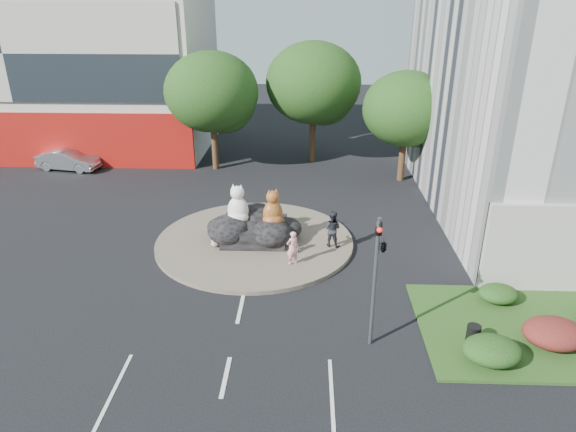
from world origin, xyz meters
name	(u,v)px	position (x,y,z in m)	size (l,w,h in m)	color
ground	(226,377)	(0.00, 0.00, 0.00)	(120.00, 120.00, 0.00)	black
roundabout_island	(255,241)	(0.00, 10.00, 0.10)	(10.00, 10.00, 0.20)	brown
rock_plinth	(254,231)	(0.00, 10.00, 0.65)	(3.20, 2.60, 0.90)	black
shophouse_block	(49,69)	(-18.00, 27.91, 6.18)	(25.20, 12.30, 17.40)	#BBB7A9
grass_verge	(553,330)	(12.00, 3.00, 0.06)	(10.00, 6.00, 0.12)	#284517
tree_left	(213,96)	(-3.93, 22.06, 5.25)	(6.46, 6.46, 8.27)	#382314
tree_mid	(314,87)	(3.07, 24.06, 5.56)	(6.84, 6.84, 8.76)	#382314
tree_right	(407,112)	(9.07, 20.06, 4.63)	(5.70, 5.70, 7.30)	#382314
hedge_near_green	(492,351)	(9.00, 1.00, 0.57)	(2.00, 1.60, 0.90)	#163410
hedge_red	(554,333)	(11.50, 2.00, 0.61)	(2.20, 1.76, 0.99)	#481813
hedge_back_green	(498,294)	(10.50, 4.80, 0.48)	(1.60, 1.28, 0.72)	#163410
traffic_light	(380,255)	(5.10, 2.00, 3.62)	(0.44, 1.24, 5.00)	#595B60
street_lamp	(543,174)	(12.82, 8.00, 4.55)	(2.34, 0.22, 8.06)	#595B60
cat_white	(238,204)	(-0.80, 10.09, 2.13)	(1.23, 1.07, 2.05)	white
cat_tabby	(273,207)	(0.96, 9.88, 2.05)	(1.14, 0.99, 1.90)	#BD7E27
kitten_calico	(215,238)	(-1.88, 9.20, 0.61)	(0.49, 0.43, 0.82)	white
kitten_white	(294,244)	(2.03, 8.72, 0.63)	(0.52, 0.45, 0.86)	silver
pedestrian_pink	(293,248)	(2.01, 7.54, 1.02)	(0.60, 0.39, 1.64)	pink
pedestrian_dark	(332,229)	(3.89, 9.44, 1.12)	(0.90, 0.70, 1.85)	black
parked_car	(68,160)	(-14.54, 21.33, 0.74)	(1.56, 4.47, 1.47)	#A2A3A9
litter_bin	(473,334)	(8.66, 1.99, 0.49)	(0.49, 0.49, 0.73)	black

